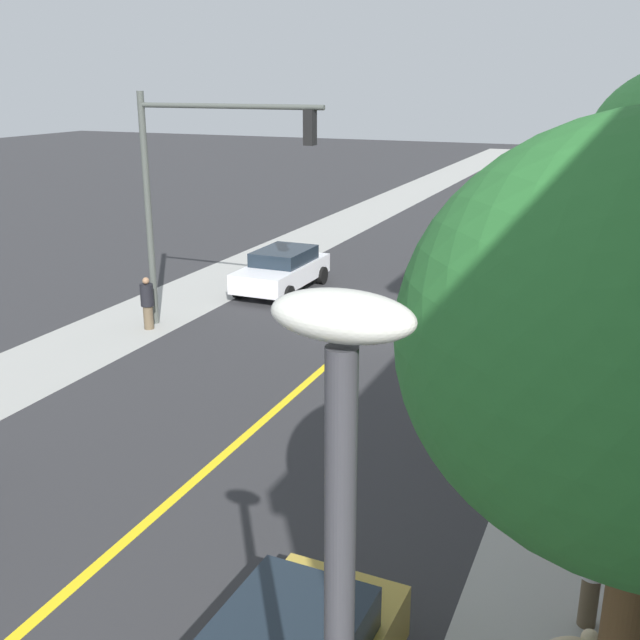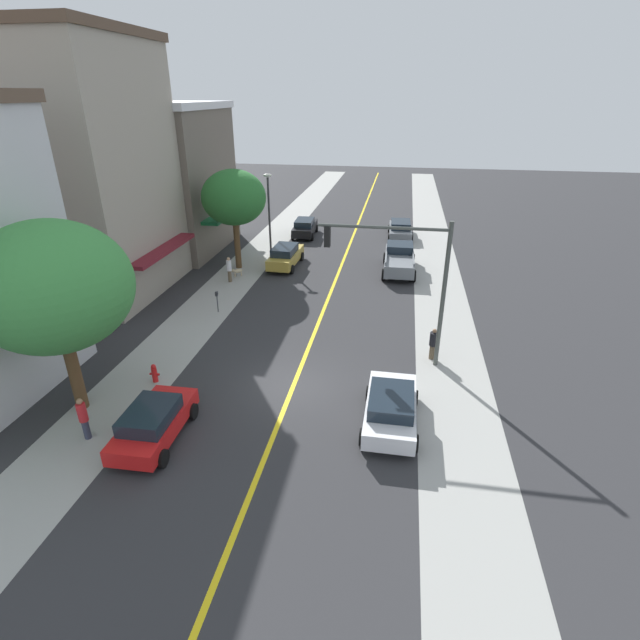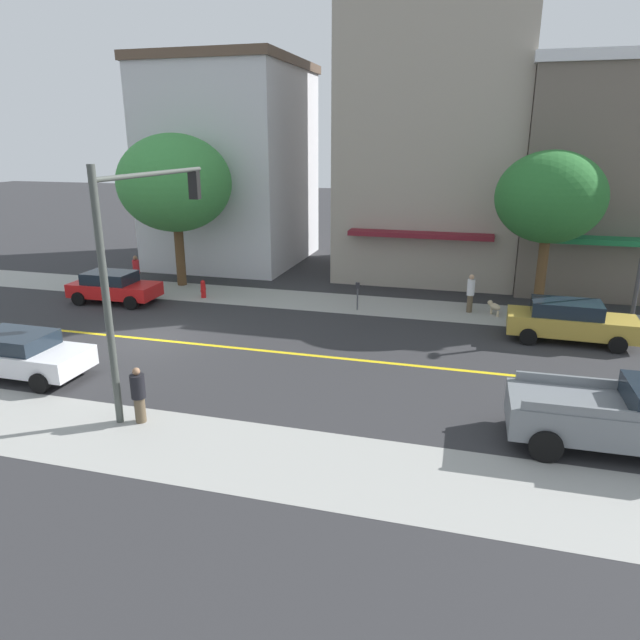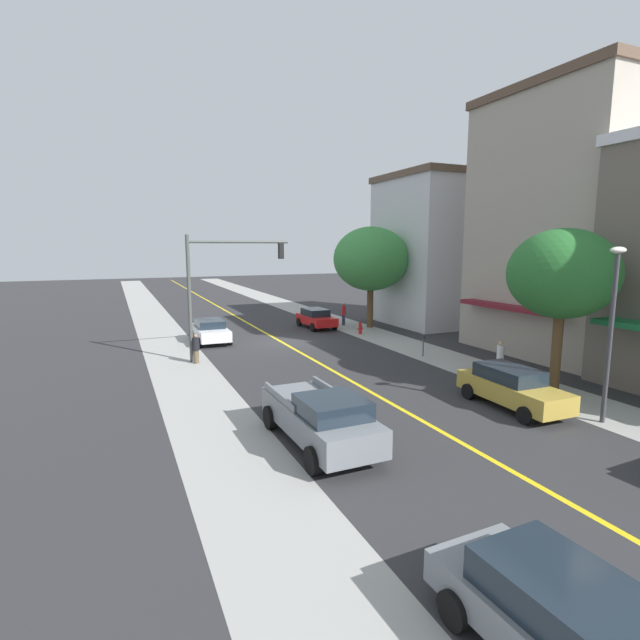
% 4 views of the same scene
% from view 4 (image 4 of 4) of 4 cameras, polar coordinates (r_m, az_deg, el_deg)
% --- Properties ---
extents(ground_plane, '(140.00, 140.00, 0.00)m').
position_cam_4_polar(ground_plane, '(31.49, -4.48, -2.68)').
color(ground_plane, '#2D2D30').
extents(sidewalk_left, '(3.26, 126.00, 0.01)m').
position_cam_4_polar(sidewalk_left, '(34.34, 6.57, -1.74)').
color(sidewalk_left, '#9E9E99').
rests_on(sidewalk_left, ground).
extents(sidewalk_right, '(3.26, 126.00, 0.01)m').
position_cam_4_polar(sidewalk_right, '(30.01, -17.16, -3.62)').
color(sidewalk_right, '#9E9E99').
rests_on(sidewalk_right, ground).
extents(road_centerline_stripe, '(0.20, 126.00, 0.00)m').
position_cam_4_polar(road_centerline_stripe, '(31.49, -4.48, -2.68)').
color(road_centerline_stripe, yellow).
rests_on(road_centerline_stripe, ground).
extents(tan_rowhouse, '(9.85, 8.44, 11.81)m').
position_cam_4_polar(tan_rowhouse, '(40.59, 14.77, 8.06)').
color(tan_rowhouse, silver).
rests_on(tan_rowhouse, ground).
extents(brick_apartment_block, '(9.94, 9.65, 14.89)m').
position_cam_4_polar(brick_apartment_block, '(32.06, 28.36, 9.91)').
color(brick_apartment_block, '#A39989').
rests_on(brick_apartment_block, ground).
extents(street_tree_left_near, '(4.46, 4.46, 7.00)m').
position_cam_4_polar(street_tree_left_near, '(22.63, 26.84, 4.86)').
color(street_tree_left_near, brown).
rests_on(street_tree_left_near, ground).
extents(street_tree_right_corner, '(5.70, 5.70, 7.70)m').
position_cam_4_polar(street_tree_right_corner, '(36.96, 6.06, 7.22)').
color(street_tree_right_corner, brown).
rests_on(street_tree_right_corner, ground).
extents(fire_hydrant, '(0.44, 0.24, 0.87)m').
position_cam_4_polar(fire_hydrant, '(34.47, 4.81, -0.95)').
color(fire_hydrant, red).
rests_on(fire_hydrant, ground).
extents(parking_meter, '(0.12, 0.18, 1.27)m').
position_cam_4_polar(parking_meter, '(27.96, 12.17, -2.57)').
color(parking_meter, '#4C4C51').
rests_on(parking_meter, ground).
extents(traffic_light_mast, '(5.71, 0.32, 6.85)m').
position_cam_4_polar(traffic_light_mast, '(26.91, -11.73, 5.17)').
color(traffic_light_mast, '#474C47').
rests_on(traffic_light_mast, ground).
extents(street_lamp, '(0.70, 0.36, 6.24)m').
position_cam_4_polar(street_lamp, '(19.47, 31.38, 0.46)').
color(street_lamp, '#38383D').
rests_on(street_lamp, ground).
extents(red_sedan_left_curb, '(2.06, 4.15, 1.46)m').
position_cam_4_polar(red_sedan_left_curb, '(36.88, -0.47, 0.25)').
color(red_sedan_left_curb, red).
rests_on(red_sedan_left_curb, ground).
extents(gold_sedan_left_curb, '(2.02, 4.68, 1.58)m').
position_cam_4_polar(gold_sedan_left_curb, '(20.29, 21.79, -7.39)').
color(gold_sedan_left_curb, '#B29338').
rests_on(gold_sedan_left_curb, ground).
extents(white_sedan_right_curb, '(2.13, 4.35, 1.46)m').
position_cam_4_polar(white_sedan_right_curb, '(32.21, -12.89, -1.22)').
color(white_sedan_right_curb, silver).
rests_on(white_sedan_right_curb, ground).
extents(grey_sedan_right_curb, '(2.25, 4.84, 1.49)m').
position_cam_4_polar(grey_sedan_right_curb, '(9.05, 28.24, -29.70)').
color(grey_sedan_right_curb, slate).
rests_on(grey_sedan_right_curb, ground).
extents(grey_pickup_truck, '(2.38, 5.48, 1.80)m').
position_cam_4_polar(grey_pickup_truck, '(15.43, 0.08, -11.48)').
color(grey_pickup_truck, slate).
rests_on(grey_pickup_truck, ground).
extents(pedestrian_black_shirt, '(0.39, 0.39, 1.59)m').
position_cam_4_polar(pedestrian_black_shirt, '(26.59, -14.53, -3.27)').
color(pedestrian_black_shirt, brown).
rests_on(pedestrian_black_shirt, ground).
extents(pedestrian_red_shirt, '(0.33, 0.33, 1.74)m').
position_cam_4_polar(pedestrian_red_shirt, '(38.23, 2.82, 0.79)').
color(pedestrian_red_shirt, '#33384C').
rests_on(pedestrian_red_shirt, ground).
extents(pedestrian_white_shirt, '(0.33, 0.33, 1.72)m').
position_cam_4_polar(pedestrian_white_shirt, '(24.89, 20.61, -4.17)').
color(pedestrian_white_shirt, brown).
rests_on(pedestrian_white_shirt, ground).
extents(small_dog, '(0.74, 0.63, 0.60)m').
position_cam_4_polar(small_dog, '(24.17, 21.98, -5.90)').
color(small_dog, '#C6B28C').
rests_on(small_dog, ground).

